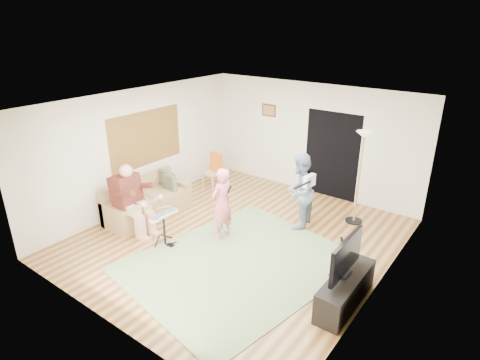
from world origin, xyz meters
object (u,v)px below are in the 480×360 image
at_px(sofa, 146,203).
at_px(drum_kit, 164,231).
at_px(torchiere_lamp, 361,162).
at_px(guitar_spare, 338,265).
at_px(dining_chair, 213,176).
at_px(singer, 222,204).
at_px(television, 346,255).
at_px(tv_cabinet, 345,290).
at_px(guitarist, 300,192).

relative_size(sofa, drum_kit, 2.89).
xyz_separation_m(sofa, torchiere_lamp, (3.87, 2.44, 1.11)).
relative_size(guitar_spare, dining_chair, 0.85).
height_order(singer, dining_chair, singer).
bearing_deg(dining_chair, television, -24.91).
bearing_deg(dining_chair, singer, -43.85).
height_order(singer, torchiere_lamp, torchiere_lamp).
xyz_separation_m(singer, tv_cabinet, (2.79, -0.47, -0.48)).
xyz_separation_m(guitarist, television, (1.74, -1.75, 0.05)).
relative_size(dining_chair, television, 0.90).
bearing_deg(sofa, tv_cabinet, -2.74).
distance_m(singer, guitar_spare, 2.46).
height_order(drum_kit, tv_cabinet, drum_kit).
xyz_separation_m(guitarist, guitar_spare, (1.40, -1.16, -0.58)).
distance_m(guitarist, guitar_spare, 1.91).
bearing_deg(sofa, dining_chair, 83.47).
xyz_separation_m(guitar_spare, torchiere_lamp, (-0.53, 2.07, 1.15)).
xyz_separation_m(singer, torchiere_lamp, (1.88, 2.20, 0.64)).
distance_m(drum_kit, dining_chair, 2.89).
height_order(singer, guitar_spare, singer).
height_order(guitarist, torchiere_lamp, torchiere_lamp).
xyz_separation_m(singer, television, (2.74, -0.47, 0.12)).
relative_size(sofa, tv_cabinet, 1.40).
distance_m(dining_chair, tv_cabinet, 5.09).
relative_size(singer, torchiere_lamp, 0.73).
xyz_separation_m(sofa, dining_chair, (0.23, 2.04, 0.06)).
height_order(singer, guitarist, guitarist).
bearing_deg(guitarist, drum_kit, -49.06).
height_order(torchiere_lamp, dining_chair, torchiere_lamp).
distance_m(guitar_spare, television, 0.93).
bearing_deg(television, dining_chair, 153.26).
distance_m(guitarist, dining_chair, 2.85).
distance_m(sofa, television, 4.78).
height_order(drum_kit, dining_chair, dining_chair).
relative_size(sofa, television, 1.94).
bearing_deg(sofa, singer, 6.83).
distance_m(sofa, singer, 2.06).
bearing_deg(drum_kit, tv_cabinet, 6.86).
height_order(torchiere_lamp, television, torchiere_lamp).
bearing_deg(singer, television, 82.76).
distance_m(sofa, guitar_spare, 4.41).
xyz_separation_m(singer, dining_chair, (-1.76, 1.80, -0.41)).
height_order(sofa, drum_kit, sofa).
height_order(sofa, dining_chair, dining_chair).
bearing_deg(guitar_spare, singer, -176.98).
bearing_deg(television, drum_kit, -173.04).
xyz_separation_m(drum_kit, singer, (0.71, 0.89, 0.43)).
bearing_deg(television, sofa, 177.23).
relative_size(sofa, torchiere_lamp, 0.98).
bearing_deg(television, torchiere_lamp, 108.03).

